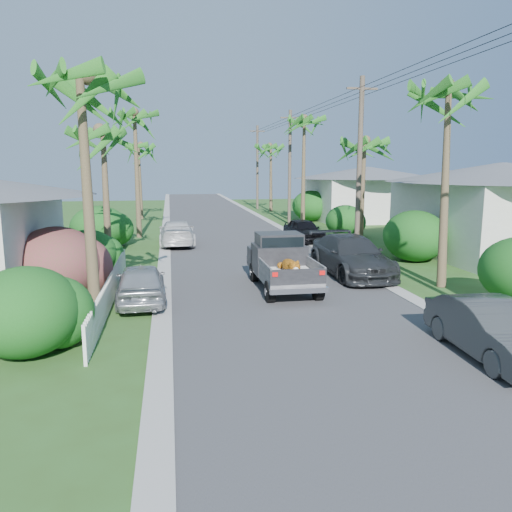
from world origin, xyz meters
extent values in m
plane|color=#31521E|center=(0.00, 0.00, 0.00)|extent=(120.00, 120.00, 0.00)
cube|color=#38383A|center=(0.00, 25.00, 0.01)|extent=(8.00, 100.00, 0.02)
cube|color=#A5A39E|center=(-4.30, 25.00, 0.03)|extent=(0.60, 100.00, 0.06)
cube|color=#A5A39E|center=(4.30, 25.00, 0.03)|extent=(0.60, 100.00, 0.06)
cylinder|color=black|center=(-0.68, 4.70, 0.38)|extent=(0.28, 0.76, 0.76)
cylinder|color=black|center=(1.02, 4.70, 0.38)|extent=(0.28, 0.76, 0.76)
cylinder|color=black|center=(-0.68, 7.95, 0.38)|extent=(0.28, 0.76, 0.76)
cylinder|color=black|center=(1.02, 7.95, 0.38)|extent=(0.28, 0.76, 0.76)
cube|color=gray|center=(0.17, 5.35, 0.62)|extent=(1.90, 2.40, 0.24)
cube|color=gray|center=(-0.75, 5.35, 1.00)|extent=(0.06, 2.40, 0.55)
cube|color=gray|center=(1.09, 5.35, 1.00)|extent=(0.06, 2.40, 0.55)
cube|color=black|center=(0.17, 4.18, 0.98)|extent=(1.92, 0.08, 0.52)
cube|color=silver|center=(0.17, 4.02, 0.55)|extent=(1.98, 0.18, 0.18)
cube|color=red|center=(-0.63, 4.13, 1.10)|extent=(0.18, 0.05, 0.14)
cube|color=red|center=(0.97, 4.13, 1.10)|extent=(0.18, 0.05, 0.14)
cube|color=black|center=(0.17, 7.20, 1.05)|extent=(1.94, 1.65, 1.10)
cube|color=black|center=(0.17, 7.20, 1.78)|extent=(1.70, 1.35, 0.55)
cube|color=black|center=(0.17, 6.53, 1.75)|extent=(1.60, 0.05, 0.45)
cube|color=black|center=(0.17, 8.45, 0.90)|extent=(1.94, 1.20, 0.80)
cube|color=white|center=(0.17, 5.35, 0.82)|extent=(1.70, 2.10, 0.16)
ellipsoid|color=orange|center=(0.17, 5.45, 1.12)|extent=(0.48, 1.25, 0.43)
sphere|color=orange|center=(0.17, 4.70, 1.20)|extent=(0.40, 0.40, 0.40)
ellipsoid|color=white|center=(0.17, 5.45, 1.02)|extent=(0.32, 0.86, 0.18)
imported|color=#323537|center=(3.60, -1.08, 0.69)|extent=(1.63, 4.23, 1.37)
imported|color=#292B2E|center=(3.60, 8.45, 0.83)|extent=(2.48, 5.76, 1.65)
imported|color=black|center=(4.18, 18.25, 0.69)|extent=(2.04, 4.22, 1.39)
imported|color=#A9ACB0|center=(-5.00, 5.38, 0.68)|extent=(1.77, 4.07, 1.37)
imported|color=silver|center=(-3.60, 18.10, 0.73)|extent=(2.05, 5.01, 1.45)
cone|color=brown|center=(-6.20, 3.00, 3.50)|extent=(0.36, 0.71, 7.01)
cone|color=brown|center=(-6.80, 12.00, 3.10)|extent=(0.36, 0.61, 6.21)
cone|color=brown|center=(-6.00, 22.00, 4.00)|extent=(0.36, 0.36, 8.00)
cone|color=brown|center=(-6.50, 34.00, 3.25)|extent=(0.36, 0.75, 6.51)
cone|color=brown|center=(6.30, 6.00, 3.75)|extent=(0.36, 0.73, 7.51)
cone|color=brown|center=(6.60, 15.00, 3.00)|extent=(0.36, 0.54, 6.01)
cone|color=brown|center=(6.20, 26.00, 4.10)|extent=(0.36, 0.36, 8.20)
cone|color=brown|center=(6.50, 40.00, 3.40)|extent=(0.36, 0.63, 6.81)
ellipsoid|color=#184914|center=(-7.50, 1.00, 1.10)|extent=(2.60, 2.86, 2.20)
ellipsoid|color=#AC184F|center=(-7.80, 6.00, 1.30)|extent=(3.00, 3.30, 2.60)
ellipsoid|color=#184914|center=(-7.40, 10.00, 1.00)|extent=(2.40, 2.64, 2.00)
ellipsoid|color=#184914|center=(-8.00, 18.00, 1.20)|extent=(3.20, 3.52, 2.40)
ellipsoid|color=#184914|center=(7.80, 11.00, 1.25)|extent=(3.00, 3.30, 2.50)
ellipsoid|color=#184914|center=(7.50, 20.00, 1.05)|extent=(2.60, 2.86, 2.10)
ellipsoid|color=#184914|center=(8.00, 30.00, 1.30)|extent=(3.20, 3.52, 2.60)
cube|color=white|center=(-6.00, 5.50, 0.50)|extent=(0.10, 11.00, 1.00)
cube|color=silver|center=(13.00, 12.00, 1.90)|extent=(8.00, 9.00, 3.80)
cone|color=#595B60|center=(13.00, 12.00, 4.30)|extent=(6.48, 6.48, 1.00)
cube|color=silver|center=(13.00, 30.00, 1.80)|extent=(9.00, 8.00, 3.60)
cone|color=#595B60|center=(13.00, 30.00, 4.10)|extent=(6.48, 6.48, 1.00)
cylinder|color=brown|center=(5.60, 13.00, 4.50)|extent=(0.26, 0.26, 9.00)
cube|color=brown|center=(5.60, 13.00, 8.40)|extent=(1.60, 0.10, 0.10)
cylinder|color=brown|center=(5.60, 28.00, 4.50)|extent=(0.26, 0.26, 9.00)
cube|color=brown|center=(5.60, 28.00, 8.40)|extent=(1.60, 0.10, 0.10)
cylinder|color=brown|center=(5.60, 43.00, 4.50)|extent=(0.26, 0.26, 9.00)
cube|color=brown|center=(5.60, 43.00, 8.40)|extent=(1.60, 0.10, 0.10)
camera|label=1|loc=(-3.96, -11.47, 4.56)|focal=35.00mm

